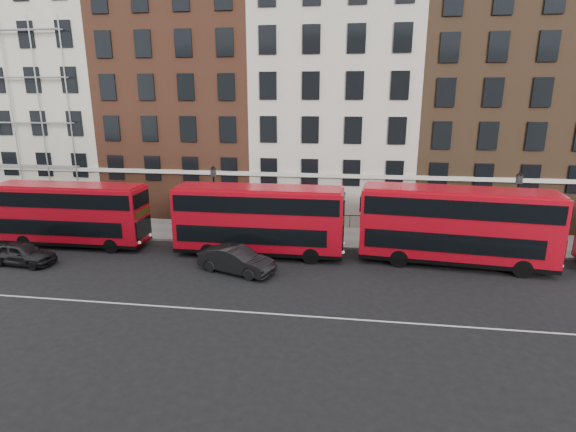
# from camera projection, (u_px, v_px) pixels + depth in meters

# --- Properties ---
(ground) EXTENTS (120.00, 120.00, 0.00)m
(ground) POSITION_uv_depth(u_px,v_px,m) (315.00, 298.00, 23.23)
(ground) COLOR black
(ground) RESTS_ON ground
(pavement) EXTENTS (80.00, 5.00, 0.15)m
(pavement) POSITION_uv_depth(u_px,v_px,m) (327.00, 236.00, 33.24)
(pavement) COLOR gray
(pavement) RESTS_ON ground
(kerb) EXTENTS (80.00, 0.30, 0.16)m
(kerb) POSITION_uv_depth(u_px,v_px,m) (325.00, 247.00, 30.85)
(kerb) COLOR gray
(kerb) RESTS_ON ground
(road_centre_line) EXTENTS (70.00, 0.12, 0.01)m
(road_centre_line) POSITION_uv_depth(u_px,v_px,m) (312.00, 317.00, 21.32)
(road_centre_line) COLOR white
(road_centre_line) RESTS_ON ground
(building_terrace) EXTENTS (64.00, 11.95, 22.00)m
(building_terrace) POSITION_uv_depth(u_px,v_px,m) (332.00, 94.00, 37.67)
(building_terrace) COLOR #B6B19D
(building_terrace) RESTS_ON ground
(bus_a) EXTENTS (10.41, 2.61, 4.36)m
(bus_a) POSITION_uv_depth(u_px,v_px,m) (71.00, 213.00, 30.76)
(bus_a) COLOR #B80918
(bus_a) RESTS_ON ground
(bus_b) EXTENTS (10.88, 2.67, 4.56)m
(bus_b) POSITION_uv_depth(u_px,v_px,m) (258.00, 219.00, 28.92)
(bus_b) COLOR #B80918
(bus_b) RESTS_ON ground
(bus_c) EXTENTS (11.62, 3.88, 4.79)m
(bus_c) POSITION_uv_depth(u_px,v_px,m) (455.00, 225.00, 27.21)
(bus_c) COLOR #B80918
(bus_c) RESTS_ON ground
(car_rear) EXTENTS (4.26, 2.04, 1.40)m
(car_rear) POSITION_uv_depth(u_px,v_px,m) (22.00, 253.00, 27.74)
(car_rear) COLOR #252427
(car_rear) RESTS_ON ground
(car_front) EXTENTS (4.92, 3.06, 1.53)m
(car_front) POSITION_uv_depth(u_px,v_px,m) (236.00, 260.00, 26.48)
(car_front) COLOR black
(car_front) RESTS_ON ground
(lamp_post_left) EXTENTS (0.44, 0.44, 5.33)m
(lamp_post_left) POSITION_uv_depth(u_px,v_px,m) (215.00, 200.00, 31.49)
(lamp_post_left) COLOR black
(lamp_post_left) RESTS_ON pavement
(lamp_post_right) EXTENTS (0.44, 0.44, 5.33)m
(lamp_post_right) POSITION_uv_depth(u_px,v_px,m) (515.00, 208.00, 29.02)
(lamp_post_right) COLOR black
(lamp_post_right) RESTS_ON pavement
(iron_railings) EXTENTS (6.60, 0.06, 1.00)m
(iron_railings) POSITION_uv_depth(u_px,v_px,m) (329.00, 221.00, 35.19)
(iron_railings) COLOR black
(iron_railings) RESTS_ON pavement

